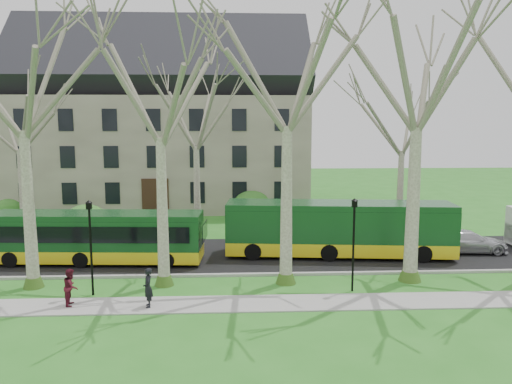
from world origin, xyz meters
TOP-DOWN VIEW (x-y plane):
  - ground at (0.00, 0.00)m, footprint 120.00×120.00m
  - sidewalk at (0.00, -2.50)m, footprint 70.00×2.00m
  - road at (0.00, 5.50)m, footprint 80.00×8.00m
  - curb at (0.00, 1.50)m, footprint 80.00×0.25m
  - building at (-6.00, 24.00)m, footprint 26.50×12.20m
  - tree_row_verge at (0.00, 0.30)m, footprint 49.00×7.00m
  - tree_row_far at (-1.33, 11.00)m, footprint 33.00×7.00m
  - lamp_row at (-0.00, -1.00)m, footprint 36.22×0.22m
  - hedges at (-4.67, 14.00)m, footprint 30.60×8.60m
  - bus_lead at (-7.13, 4.27)m, footprint 11.74×3.14m
  - bus_follow at (6.61, 5.01)m, footprint 13.25×4.01m
  - sedan at (14.56, 5.39)m, footprint 4.69×2.13m
  - pedestrian_a at (-3.20, -2.72)m, footprint 0.53×0.69m
  - pedestrian_b at (-6.54, -2.34)m, footprint 0.69×0.84m

SIDE VIEW (x-z plane):
  - ground at x=0.00m, z-range 0.00..0.00m
  - sidewalk at x=0.00m, z-range 0.00..0.06m
  - road at x=0.00m, z-range 0.00..0.06m
  - curb at x=0.00m, z-range 0.00..0.14m
  - sedan at x=14.56m, z-range 0.06..1.39m
  - pedestrian_b at x=-6.54m, z-range 0.06..1.65m
  - pedestrian_a at x=-3.20m, z-range 0.06..1.74m
  - hedges at x=-4.67m, z-range 0.00..2.00m
  - bus_lead at x=-7.13m, z-range 0.06..2.96m
  - bus_follow at x=6.61m, z-range 0.06..3.32m
  - lamp_row at x=0.00m, z-range 0.42..4.72m
  - tree_row_far at x=-1.33m, z-range 0.00..12.00m
  - tree_row_verge at x=0.00m, z-range 0.00..14.00m
  - building at x=-6.00m, z-range 0.07..16.07m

